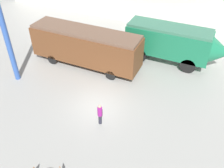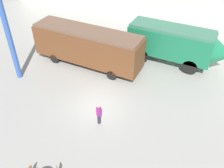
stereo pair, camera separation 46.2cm
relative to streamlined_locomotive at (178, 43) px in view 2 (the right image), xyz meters
The scene contains 5 objects.
ground_plane 9.53m from the streamlined_locomotive, 114.18° to the right, with size 80.00×80.00×0.00m, color gray.
streamlined_locomotive is the anchor object (origin of this frame).
passenger_coach_wooden 8.25m from the streamlined_locomotive, 152.71° to the right, with size 10.22×2.63×3.56m.
visitor_person 10.52m from the streamlined_locomotive, 105.19° to the right, with size 0.34×0.34×1.72m.
support_pillar 14.53m from the streamlined_locomotive, 144.92° to the right, with size 0.44×0.44×8.00m.
Camera 2 is at (7.41, -12.35, 13.08)m, focal length 40.00 mm.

